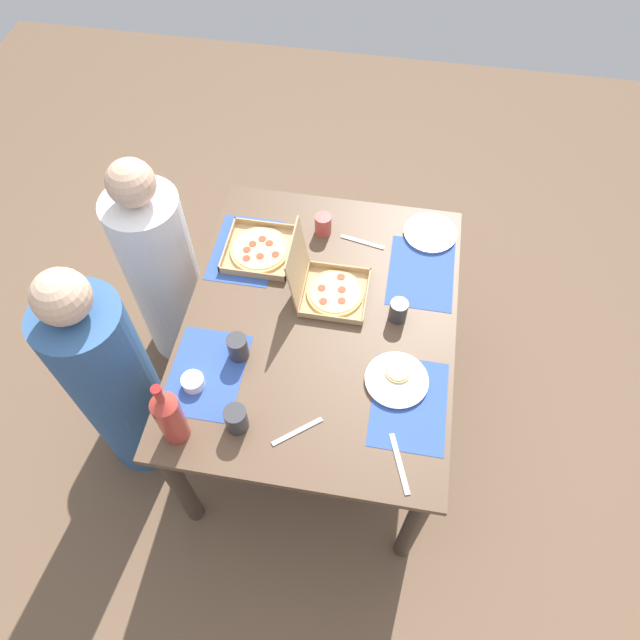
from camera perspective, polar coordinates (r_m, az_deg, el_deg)
name	(u,v)px	position (r m, az deg, el deg)	size (l,w,h in m)	color
ground_plane	(320,408)	(2.92, 0.00, -8.47)	(6.00, 6.00, 0.00)	brown
dining_table	(320,336)	(2.34, 0.00, -1.61)	(1.30, 1.03, 0.77)	#3F3328
placemat_near_left	(409,403)	(2.09, 8.59, -7.98)	(0.36, 0.26, 0.00)	#2D4C9E
placemat_near_right	(421,273)	(2.41, 9.75, 4.53)	(0.36, 0.26, 0.00)	#2D4C9E
placemat_far_left	(207,373)	(2.16, -10.90, -5.03)	(0.36, 0.26, 0.00)	#2D4C9E
placemat_far_right	(245,250)	(2.47, -7.24, 6.76)	(0.36, 0.26, 0.00)	#2D4C9E
pizza_box_center	(327,287)	(2.28, 0.67, 3.22)	(0.25, 0.29, 0.29)	tan
pizza_box_edge_far	(260,250)	(2.45, -5.84, 6.76)	(0.28, 0.28, 0.04)	tan
plate_middle	(430,233)	(2.55, 10.59, 8.25)	(0.22, 0.22, 0.02)	white
plate_near_right	(397,379)	(2.12, 7.42, -5.71)	(0.23, 0.23, 0.03)	white
soda_bottle	(169,416)	(1.96, -14.35, -8.99)	(0.09, 0.09, 0.32)	#B2382D
cup_clear_right	(398,311)	(2.23, 7.58, 0.90)	(0.07, 0.07, 0.09)	#333338
cup_spare	(323,224)	(2.49, 0.30, 9.22)	(0.07, 0.07, 0.09)	#BF4742
cup_red	(238,347)	(2.14, -7.94, -2.64)	(0.07, 0.07, 0.10)	#333338
cup_dark	(236,419)	(2.01, -8.11, -9.45)	(0.08, 0.08, 0.10)	#333338
condiment_bowl	(193,382)	(2.13, -12.17, -5.87)	(0.08, 0.08, 0.04)	white
fork_by_far_left	(296,431)	(2.03, -2.31, -10.70)	(0.19, 0.02, 0.01)	#B7B7BC
knife_by_near_right	(399,464)	(2.00, 7.69, -13.59)	(0.21, 0.02, 0.01)	#B7B7BC
fork_by_near_left	(362,242)	(2.49, 4.13, 7.53)	(0.19, 0.02, 0.01)	#B7B7BC
diner_left_seat	(115,384)	(2.48, -19.18, -5.83)	(0.32, 0.32, 1.24)	#33598C
diner_right_seat	(163,274)	(2.78, -14.92, 4.35)	(0.32, 0.32, 1.18)	white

